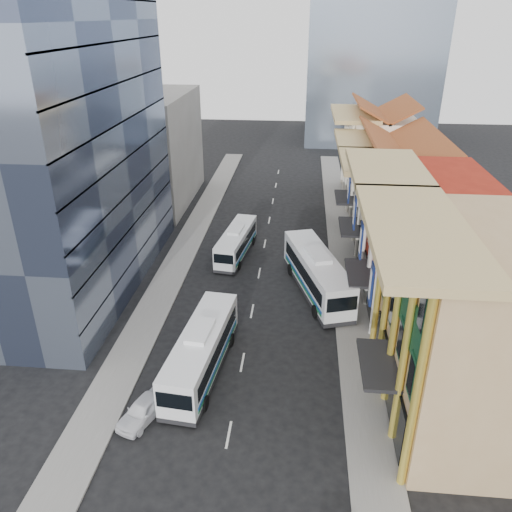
# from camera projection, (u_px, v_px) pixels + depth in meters

# --- Properties ---
(ground) EXTENTS (200.00, 200.00, 0.00)m
(ground) POSITION_uv_depth(u_px,v_px,m) (226.00, 447.00, 29.27)
(ground) COLOR black
(ground) RESTS_ON ground
(sidewalk_right) EXTENTS (3.00, 90.00, 0.15)m
(sidewalk_right) POSITION_uv_depth(u_px,v_px,m) (347.00, 276.00, 48.22)
(sidewalk_right) COLOR slate
(sidewalk_right) RESTS_ON ground
(sidewalk_left) EXTENTS (3.00, 90.00, 0.15)m
(sidewalk_left) POSITION_uv_depth(u_px,v_px,m) (174.00, 269.00, 49.66)
(sidewalk_left) COLOR slate
(sidewalk_left) RESTS_ON ground
(shophouse_tan) EXTENTS (8.00, 14.00, 12.00)m
(shophouse_tan) POSITION_uv_depth(u_px,v_px,m) (466.00, 327.00, 29.94)
(shophouse_tan) COLOR tan
(shophouse_tan) RESTS_ON ground
(shophouse_red) EXTENTS (8.00, 10.00, 12.00)m
(shophouse_red) POSITION_uv_depth(u_px,v_px,m) (425.00, 244.00, 40.68)
(shophouse_red) COLOR maroon
(shophouse_red) RESTS_ON ground
(shophouse_cream_near) EXTENTS (8.00, 9.00, 10.00)m
(shophouse_cream_near) POSITION_uv_depth(u_px,v_px,m) (403.00, 214.00, 49.63)
(shophouse_cream_near) COLOR white
(shophouse_cream_near) RESTS_ON ground
(shophouse_cream_mid) EXTENTS (8.00, 9.00, 10.00)m
(shophouse_cream_mid) POSITION_uv_depth(u_px,v_px,m) (390.00, 186.00, 57.68)
(shophouse_cream_mid) COLOR white
(shophouse_cream_mid) RESTS_ON ground
(shophouse_cream_far) EXTENTS (8.00, 12.00, 11.00)m
(shophouse_cream_far) POSITION_uv_depth(u_px,v_px,m) (379.00, 158.00, 66.86)
(shophouse_cream_far) COLOR white
(shophouse_cream_far) RESTS_ON ground
(office_tower) EXTENTS (12.00, 26.00, 30.00)m
(office_tower) POSITION_uv_depth(u_px,v_px,m) (52.00, 120.00, 41.16)
(office_tower) COLOR #404B66
(office_tower) RESTS_ON ground
(office_block_far) EXTENTS (10.00, 18.00, 14.00)m
(office_block_far) POSITION_uv_depth(u_px,v_px,m) (151.00, 149.00, 65.17)
(office_block_far) COLOR gray
(office_block_far) RESTS_ON ground
(bus_left_near) EXTENTS (3.76, 11.44, 3.60)m
(bus_left_near) POSITION_uv_depth(u_px,v_px,m) (202.00, 350.00, 34.79)
(bus_left_near) COLOR white
(bus_left_near) RESTS_ON ground
(bus_left_far) EXTENTS (3.48, 9.80, 3.08)m
(bus_left_far) POSITION_uv_depth(u_px,v_px,m) (236.00, 242.00, 51.97)
(bus_left_far) COLOR silver
(bus_left_far) RESTS_ON ground
(bus_right) EXTENTS (6.48, 12.73, 3.99)m
(bus_right) POSITION_uv_depth(u_px,v_px,m) (317.00, 273.00, 44.79)
(bus_right) COLOR white
(bus_right) RESTS_ON ground
(sedan_left) EXTENTS (3.02, 4.40, 1.39)m
(sedan_left) POSITION_uv_depth(u_px,v_px,m) (143.00, 409.00, 31.12)
(sedan_left) COLOR white
(sedan_left) RESTS_ON ground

